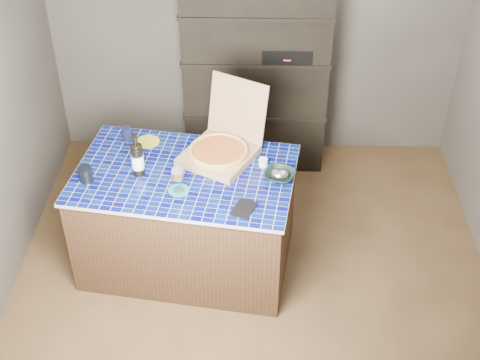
{
  "coord_description": "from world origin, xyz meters",
  "views": [
    {
      "loc": [
        0.0,
        -3.46,
        3.61
      ],
      "look_at": [
        -0.09,
        0.0,
        0.92
      ],
      "focal_mm": 50.0,
      "sensor_mm": 36.0,
      "label": 1
    }
  ],
  "objects_px": {
    "kitchen_island": "(187,218)",
    "bowl": "(280,175)",
    "pizza_box": "(221,148)",
    "mead_bottle": "(137,159)",
    "dvd_case": "(244,209)",
    "wine_glass": "(178,174)"
  },
  "relations": [
    {
      "from": "wine_glass",
      "to": "bowl",
      "type": "relative_size",
      "value": 0.96
    },
    {
      "from": "pizza_box",
      "to": "mead_bottle",
      "type": "distance_m",
      "value": 0.6
    },
    {
      "from": "dvd_case",
      "to": "pizza_box",
      "type": "bearing_deg",
      "value": 129.59
    },
    {
      "from": "dvd_case",
      "to": "kitchen_island",
      "type": "bearing_deg",
      "value": 160.55
    },
    {
      "from": "dvd_case",
      "to": "wine_glass",
      "type": "bearing_deg",
      "value": 179.88
    },
    {
      "from": "pizza_box",
      "to": "bowl",
      "type": "relative_size",
      "value": 3.4
    },
    {
      "from": "kitchen_island",
      "to": "mead_bottle",
      "type": "height_order",
      "value": "mead_bottle"
    },
    {
      "from": "kitchen_island",
      "to": "pizza_box",
      "type": "bearing_deg",
      "value": 48.28
    },
    {
      "from": "kitchen_island",
      "to": "wine_glass",
      "type": "height_order",
      "value": "wine_glass"
    },
    {
      "from": "mead_bottle",
      "to": "bowl",
      "type": "height_order",
      "value": "mead_bottle"
    },
    {
      "from": "pizza_box",
      "to": "dvd_case",
      "type": "distance_m",
      "value": 0.61
    },
    {
      "from": "mead_bottle",
      "to": "wine_glass",
      "type": "xyz_separation_m",
      "value": [
        0.29,
        -0.18,
        0.01
      ]
    },
    {
      "from": "bowl",
      "to": "mead_bottle",
      "type": "bearing_deg",
      "value": 178.38
    },
    {
      "from": "kitchen_island",
      "to": "bowl",
      "type": "bearing_deg",
      "value": 4.77
    },
    {
      "from": "wine_glass",
      "to": "dvd_case",
      "type": "xyz_separation_m",
      "value": [
        0.44,
        -0.18,
        -0.13
      ]
    },
    {
      "from": "pizza_box",
      "to": "mead_bottle",
      "type": "xyz_separation_m",
      "value": [
        -0.55,
        -0.22,
        0.06
      ]
    },
    {
      "from": "kitchen_island",
      "to": "pizza_box",
      "type": "xyz_separation_m",
      "value": [
        0.24,
        0.2,
        0.48
      ]
    },
    {
      "from": "kitchen_island",
      "to": "wine_glass",
      "type": "distance_m",
      "value": 0.59
    },
    {
      "from": "mead_bottle",
      "to": "bowl",
      "type": "relative_size",
      "value": 1.6
    },
    {
      "from": "kitchen_island",
      "to": "mead_bottle",
      "type": "relative_size",
      "value": 4.95
    },
    {
      "from": "pizza_box",
      "to": "bowl",
      "type": "xyz_separation_m",
      "value": [
        0.42,
        -0.24,
        -0.04
      ]
    },
    {
      "from": "kitchen_island",
      "to": "bowl",
      "type": "relative_size",
      "value": 7.92
    }
  ]
}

